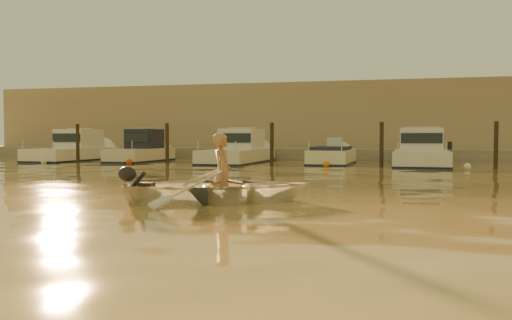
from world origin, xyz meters
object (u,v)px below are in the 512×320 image
(moored_boat_2, at_px, (238,151))
(person, at_px, (222,174))
(moored_boat_4, at_px, (421,152))
(moored_boat_0, at_px, (73,149))
(moored_boat_3, at_px, (332,159))
(moored_boat_1, at_px, (140,150))
(waterfront_building, at_px, (321,121))
(dinghy, at_px, (218,188))

(moored_boat_2, bearing_deg, person, -73.63)
(person, xyz_separation_m, moored_boat_4, (4.18, 16.59, 0.06))
(moored_boat_0, relative_size, moored_boat_2, 0.94)
(moored_boat_3, bearing_deg, moored_boat_1, 180.00)
(moored_boat_1, bearing_deg, waterfront_building, 53.72)
(dinghy, xyz_separation_m, moored_boat_2, (-4.78, 16.63, 0.34))
(moored_boat_4, bearing_deg, moored_boat_1, 180.00)
(moored_boat_4, bearing_deg, waterfront_building, 120.62)
(person, distance_m, moored_boat_3, 16.59)
(moored_boat_2, bearing_deg, moored_boat_0, 180.00)
(dinghy, height_order, person, person)
(dinghy, height_order, waterfront_building, waterfront_building)
(person, bearing_deg, moored_boat_4, -35.74)
(moored_boat_2, height_order, moored_boat_4, same)
(dinghy, distance_m, moored_boat_1, 19.57)
(moored_boat_3, distance_m, waterfront_building, 11.45)
(moored_boat_2, bearing_deg, moored_boat_1, 180.00)
(dinghy, height_order, moored_boat_3, moored_boat_3)
(moored_boat_1, relative_size, moored_boat_2, 0.75)
(waterfront_building, bearing_deg, dinghy, -85.37)
(waterfront_building, bearing_deg, person, -85.17)
(dinghy, bearing_deg, moored_boat_0, 19.48)
(moored_boat_3, bearing_deg, moored_boat_0, 180.00)
(moored_boat_1, height_order, moored_boat_2, same)
(moored_boat_0, bearing_deg, moored_boat_1, 0.00)
(person, relative_size, waterfront_building, 0.04)
(moored_boat_4, distance_m, waterfront_building, 12.91)
(moored_boat_3, bearing_deg, dinghy, -90.22)
(person, bearing_deg, moored_boat_3, -21.50)
(moored_boat_0, bearing_deg, waterfront_building, 41.90)
(moored_boat_0, relative_size, moored_boat_3, 1.31)
(moored_boat_1, relative_size, moored_boat_4, 0.78)
(moored_boat_3, bearing_deg, person, -89.90)
(moored_boat_2, relative_size, moored_boat_4, 1.03)
(moored_boat_3, bearing_deg, waterfront_building, 101.81)
(person, xyz_separation_m, moored_boat_0, (-14.59, 16.59, 0.06))
(moored_boat_2, bearing_deg, dinghy, -73.96)
(moored_boat_0, bearing_deg, person, -48.67)
(moored_boat_3, bearing_deg, moored_boat_4, 0.00)
(dinghy, distance_m, waterfront_building, 27.80)
(moored_boat_0, distance_m, moored_boat_4, 18.77)
(dinghy, relative_size, moored_boat_4, 0.52)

